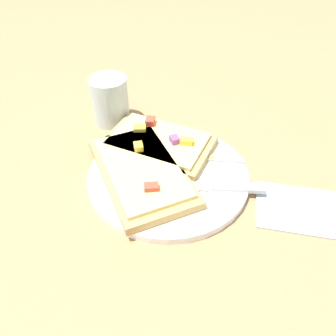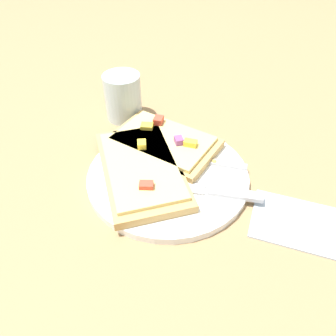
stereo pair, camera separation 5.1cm
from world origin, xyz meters
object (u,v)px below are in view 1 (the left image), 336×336
Objects in this scene: napkin at (310,210)px; plate at (168,175)px; knife at (205,186)px; drinking_glass at (110,100)px; fork at (173,155)px; pizza_slice_corner at (158,143)px; pizza_slice_main at (141,170)px.

plate is at bearing -7.22° from napkin.
napkin is at bearing 169.07° from knife.
drinking_glass is at bearing -45.08° from plate.
fork reaches higher than plate.
drinking_glass is 0.58× the size of napkin.
knife is at bearing -2.28° from napkin.
fork is (-0.00, -0.04, 0.01)m from plate.
drinking_glass is (0.20, -0.16, 0.03)m from knife.
fork is at bearing 160.24° from pizza_slice_corner.
pizza_slice_main is at bearing -3.22° from napkin.
knife is 1.07× the size of pizza_slice_corner.
pizza_slice_corner is (-0.01, -0.07, 0.00)m from pizza_slice_main.
knife is 1.39× the size of napkin.
drinking_glass reaches higher than pizza_slice_corner.
pizza_slice_main and pizza_slice_corner have the same top height.
fork is at bearing -91.25° from plate.
pizza_slice_main reaches higher than plate.
plate is 1.28× the size of pizza_slice_corner.
plate is 2.88× the size of drinking_glass.
fork is 0.04m from pizza_slice_corner.
pizza_slice_main reaches higher than knife.
pizza_slice_corner is at bearing -43.43° from pizza_slice_main.
plate is 1.08× the size of pizza_slice_main.
fork is 0.18m from drinking_glass.
pizza_slice_corner is 0.26m from napkin.
pizza_slice_corner is at bearing -50.58° from knife.
pizza_slice_corner is (0.09, -0.08, 0.01)m from knife.
knife is (-0.06, 0.06, -0.00)m from fork.
pizza_slice_main is 0.07m from pizza_slice_corner.
pizza_slice_main is (0.04, 0.01, 0.02)m from plate.
fork is 0.22m from napkin.
pizza_slice_main is 2.67× the size of drinking_glass.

